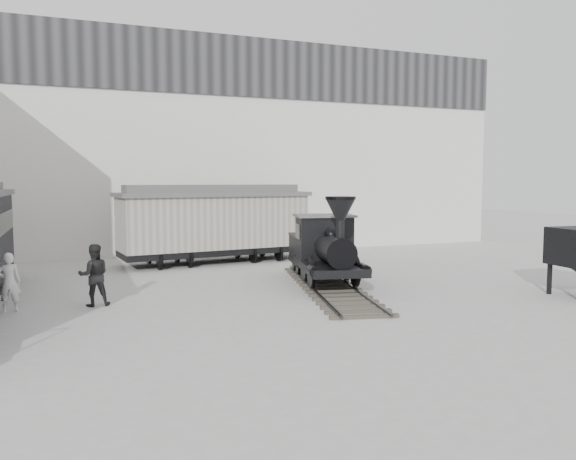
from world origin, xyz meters
name	(u,v)px	position (x,y,z in m)	size (l,w,h in m)	color
ground	(328,313)	(0.00, 0.00, 0.00)	(90.00, 90.00, 0.00)	#9E9E9B
north_wall	(205,146)	(0.00, 14.98, 5.55)	(34.00, 2.51, 11.00)	silver
locomotive	(326,253)	(1.75, 3.89, 1.16)	(3.86, 9.11, 3.15)	#322D28
boxcar	(215,222)	(-0.58, 10.82, 1.86)	(8.92, 3.67, 3.55)	black
visitor_a	(9,282)	(-8.36, 3.47, 0.85)	(0.62, 0.41, 1.70)	silver
visitor_b	(94,275)	(-6.08, 3.40, 0.93)	(0.90, 0.70, 1.86)	black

